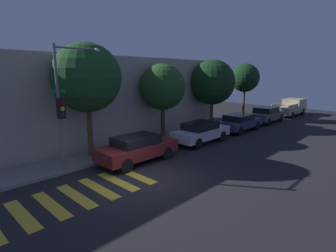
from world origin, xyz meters
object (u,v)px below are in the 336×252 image
object	(u,v)px
traffic_light_pole	(69,93)
tree_far_end	(212,82)
sedan_near_corner	(138,148)
tree_behind_truck	(245,78)
tree_midblock	(163,87)
sedan_middle	(201,132)
sedan_far_end	(239,122)
pickup_truck	(290,107)
tree_near_corner	(87,78)
sedan_tail_of_row	(266,114)

from	to	relation	value
traffic_light_pole	tree_far_end	world-z (taller)	traffic_light_pole
sedan_near_corner	tree_behind_truck	xyz separation A→B (m)	(15.73, 2.46, 3.34)
tree_far_end	tree_behind_truck	size ratio (longest dim) A/B	1.03
sedan_near_corner	tree_midblock	xyz separation A→B (m)	(4.30, 2.46, 2.87)
traffic_light_pole	tree_far_end	xyz separation A→B (m)	(13.03, 1.19, 0.13)
tree_midblock	sedan_middle	bearing A→B (deg)	-65.24
traffic_light_pole	sedan_far_end	xyz separation A→B (m)	(13.36, -1.27, -2.95)
sedan_middle	pickup_truck	distance (m)	16.27
sedan_far_end	pickup_truck	distance (m)	11.20
tree_behind_truck	sedan_middle	bearing A→B (deg)	-166.55
sedan_far_end	tree_behind_truck	xyz separation A→B (m)	(5.23, 2.46, 3.37)
tree_far_end	tree_behind_truck	distance (m)	5.57
traffic_light_pole	tree_far_end	distance (m)	13.08
tree_far_end	traffic_light_pole	bearing A→B (deg)	-174.78
sedan_far_end	tree_behind_truck	world-z (taller)	tree_behind_truck
sedan_near_corner	sedan_far_end	world-z (taller)	sedan_near_corner
sedan_far_end	sedan_middle	bearing A→B (deg)	180.00
sedan_middle	tree_far_end	distance (m)	6.15
tree_near_corner	tree_midblock	distance (m)	5.61
tree_near_corner	tree_midblock	xyz separation A→B (m)	(5.57, -0.00, -0.69)
tree_behind_truck	tree_midblock	bearing A→B (deg)	-180.00
tree_far_end	tree_near_corner	bearing A→B (deg)	180.00
sedan_tail_of_row	pickup_truck	distance (m)	6.14
tree_near_corner	tree_far_end	xyz separation A→B (m)	(11.44, -0.00, -0.51)
tree_far_end	tree_behind_truck	xyz separation A→B (m)	(5.56, 0.00, 0.29)
tree_near_corner	traffic_light_pole	bearing A→B (deg)	-143.23
sedan_far_end	tree_far_end	world-z (taller)	tree_far_end
sedan_near_corner	sedan_tail_of_row	distance (m)	15.56
traffic_light_pole	tree_far_end	size ratio (longest dim) A/B	1.02
sedan_tail_of_row	tree_far_end	world-z (taller)	tree_far_end
sedan_near_corner	tree_near_corner	bearing A→B (deg)	117.34
sedan_near_corner	tree_near_corner	xyz separation A→B (m)	(-1.27, 2.46, 3.56)
sedan_near_corner	tree_behind_truck	bearing A→B (deg)	8.90
sedan_tail_of_row	tree_midblock	distance (m)	11.87
sedan_near_corner	tree_midblock	size ratio (longest dim) A/B	0.83
sedan_middle	tree_far_end	world-z (taller)	tree_far_end
tree_behind_truck	pickup_truck	bearing A→B (deg)	-22.42
tree_near_corner	sedan_tail_of_row	bearing A→B (deg)	-8.33
sedan_far_end	tree_midblock	xyz separation A→B (m)	(-6.20, 2.46, 2.90)
sedan_near_corner	tree_near_corner	world-z (taller)	tree_near_corner
sedan_middle	tree_near_corner	bearing A→B (deg)	159.83
sedan_near_corner	tree_behind_truck	size ratio (longest dim) A/B	0.79
sedan_tail_of_row	tree_near_corner	xyz separation A→B (m)	(-16.83, 2.46, 3.54)
traffic_light_pole	sedan_middle	xyz separation A→B (m)	(8.30, -1.27, -2.93)
sedan_middle	sedan_far_end	size ratio (longest dim) A/B	0.97
pickup_truck	tree_midblock	size ratio (longest dim) A/B	1.02
tree_near_corner	tree_midblock	bearing A→B (deg)	-0.00
sedan_tail_of_row	sedan_middle	bearing A→B (deg)	180.00
sedan_near_corner	tree_far_end	size ratio (longest dim) A/B	0.76
sedan_far_end	pickup_truck	world-z (taller)	pickup_truck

